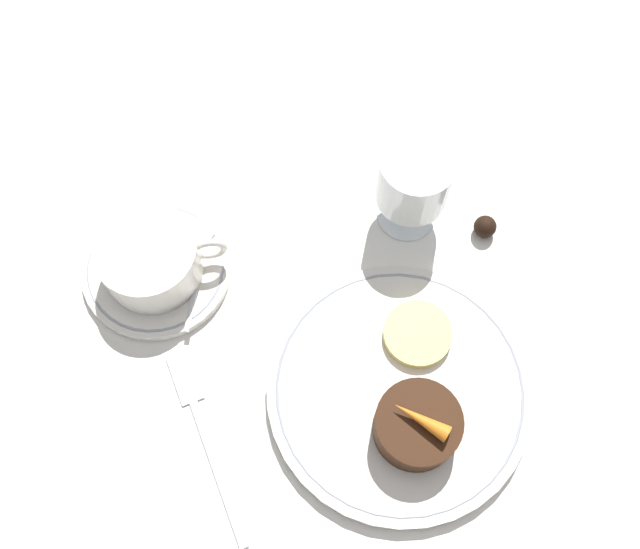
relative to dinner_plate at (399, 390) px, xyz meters
The scene contains 11 objects.
ground_plane 0.07m from the dinner_plate, 119.92° to the left, with size 3.00×3.00×0.00m, color white.
dinner_plate is the anchor object (origin of this frame).
saucer 0.26m from the dinner_plate, 143.44° to the left, with size 0.15×0.15×0.01m.
coffee_cup 0.26m from the dinner_plate, 143.83° to the left, with size 0.12×0.10×0.05m.
spoon 0.23m from the dinner_plate, 137.50° to the left, with size 0.04×0.11×0.00m.
wine_glass 0.19m from the dinner_plate, 76.31° to the left, with size 0.07×0.07×0.11m.
fork 0.18m from the dinner_plate, behind, with size 0.06×0.19×0.01m.
dessert_cake 0.05m from the dinner_plate, 81.37° to the right, with size 0.08×0.08×0.04m.
carrot_garnish 0.06m from the dinner_plate, 81.37° to the right, with size 0.05×0.04×0.01m.
pineapple_slice 0.05m from the dinner_plate, 61.36° to the left, with size 0.06×0.06×0.01m.
chocolate_truffle 0.19m from the dinner_plate, 51.89° to the left, with size 0.02×0.02×0.02m.
Camera 1 is at (-0.06, -0.20, 0.68)m, focal length 42.00 mm.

